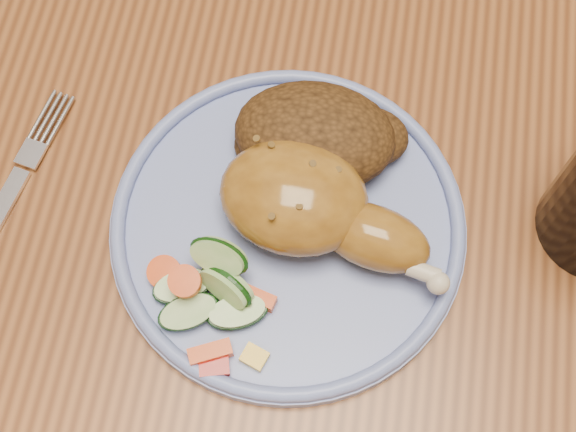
{
  "coord_description": "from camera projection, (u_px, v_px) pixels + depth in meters",
  "views": [
    {
      "loc": [
        -0.01,
        -0.25,
        1.27
      ],
      "look_at": [
        -0.04,
        -0.05,
        0.78
      ],
      "focal_mm": 50.0,
      "sensor_mm": 36.0,
      "label": 1
    }
  ],
  "objects": [
    {
      "name": "ground",
      "position": [
        319.0,
        374.0,
        1.27
      ],
      "size": [
        4.0,
        4.0,
        0.0
      ],
      "primitive_type": "plane",
      "color": "brown",
      "rests_on": "ground"
    },
    {
      "name": "fork",
      "position": [
        2.0,
        207.0,
        0.56
      ],
      "size": [
        0.05,
        0.16,
        0.0
      ],
      "color": "silver",
      "rests_on": "dining_table"
    },
    {
      "name": "chicken_leg",
      "position": [
        313.0,
        207.0,
        0.52
      ],
      "size": [
        0.16,
        0.09,
        0.05
      ],
      "color": "#A16B21",
      "rests_on": "plate"
    },
    {
      "name": "vegetable_pile",
      "position": [
        209.0,
        294.0,
        0.51
      ],
      "size": [
        0.09,
        0.1,
        0.04
      ],
      "color": "#A50A05",
      "rests_on": "plate"
    },
    {
      "name": "plate_rim",
      "position": [
        288.0,
        222.0,
        0.54
      ],
      "size": [
        0.24,
        0.24,
        0.01
      ],
      "primitive_type": "torus",
      "color": "#7182CA",
      "rests_on": "plate"
    },
    {
      "name": "plate",
      "position": [
        288.0,
        227.0,
        0.55
      ],
      "size": [
        0.24,
        0.24,
        0.01
      ],
      "primitive_type": "cylinder",
      "color": "#7182CA",
      "rests_on": "dining_table"
    },
    {
      "name": "rice_pilaf",
      "position": [
        318.0,
        136.0,
        0.55
      ],
      "size": [
        0.12,
        0.08,
        0.05
      ],
      "color": "#4A2D12",
      "rests_on": "plate"
    },
    {
      "name": "dining_table",
      "position": [
        348.0,
        215.0,
        0.65
      ],
      "size": [
        0.9,
        1.4,
        0.75
      ],
      "color": "brown",
      "rests_on": "ground"
    }
  ]
}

